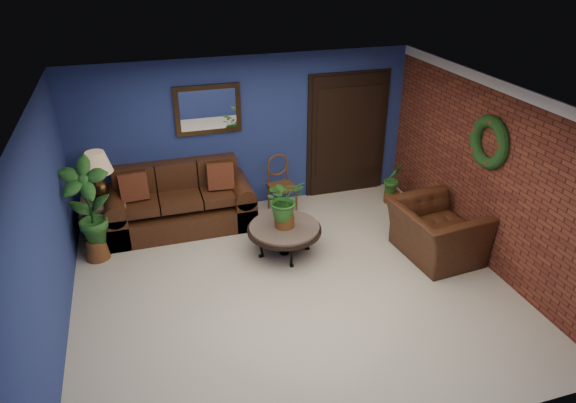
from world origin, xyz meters
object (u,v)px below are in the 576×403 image
object	(u,v)px
end_table	(105,209)
table_lamp	(98,171)
coffee_table	(284,230)
side_chair	(280,180)
armchair	(435,232)
sofa	(180,206)

from	to	relation	value
end_table	table_lamp	size ratio (longest dim) A/B	0.93
coffee_table	side_chair	xyz separation A→B (m)	(0.33, 1.31, 0.14)
table_lamp	armchair	world-z (taller)	table_lamp
sofa	end_table	size ratio (longest dim) A/B	3.27
coffee_table	armchair	world-z (taller)	armchair
side_chair	armchair	world-z (taller)	side_chair
sofa	side_chair	world-z (taller)	sofa
sofa	end_table	bearing A→B (deg)	-178.24
sofa	end_table	xyz separation A→B (m)	(-1.11, -0.03, 0.15)
end_table	armchair	world-z (taller)	armchair
sofa	table_lamp	world-z (taller)	table_lamp
coffee_table	table_lamp	world-z (taller)	table_lamp
armchair	table_lamp	bearing A→B (deg)	61.94
sofa	end_table	world-z (taller)	sofa
coffee_table	end_table	xyz separation A→B (m)	(-2.43, 1.24, 0.08)
side_chair	end_table	bearing A→B (deg)	172.94
sofa	armchair	bearing A→B (deg)	-30.08
end_table	table_lamp	distance (m)	0.62
side_chair	armchair	size ratio (longest dim) A/B	0.80
coffee_table	end_table	world-z (taller)	end_table
sofa	side_chair	distance (m)	1.66
armchair	side_chair	bearing A→B (deg)	35.80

